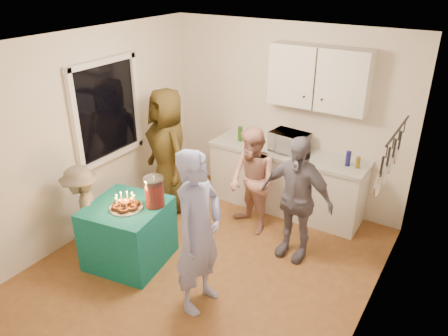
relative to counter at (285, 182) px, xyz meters
The scene contains 19 objects.
floor 1.76m from the counter, 96.71° to the right, with size 4.00×4.00×0.00m, color brown.
ceiling 2.76m from the counter, 96.71° to the right, with size 4.00×4.00×0.00m, color white.
back_wall 0.94m from the counter, 123.69° to the left, with size 3.60×3.60×0.00m, color silver.
left_wall 2.77m from the counter, 139.64° to the right, with size 4.00×4.00×0.00m, color silver.
right_wall 2.49m from the counter, 46.74° to the right, with size 4.00×4.00×0.00m, color silver.
window_night 2.66m from the counter, 144.60° to the right, with size 0.04×1.00×1.20m, color black.
counter is the anchor object (origin of this frame).
countertop 0.46m from the counter, 90.00° to the right, with size 2.24×0.62×0.05m, color beige.
upper_cabinet 1.56m from the counter, 26.57° to the left, with size 1.30×0.30×0.80m, color white.
pot_rack 2.16m from the counter, 33.34° to the right, with size 0.12×1.00×0.60m, color black.
microwave 0.62m from the counter, ahead, with size 0.51×0.34×0.28m, color white.
party_table 2.36m from the counter, 116.72° to the right, with size 0.85×0.85×0.76m, color #0F6962.
donut_cake 2.41m from the counter, 115.34° to the right, with size 0.38×0.38×0.18m, color #381C0C, non-canonical shape.
punch_jar 2.14m from the counter, 111.83° to the right, with size 0.22×0.22×0.34m, color #B3130E.
man_birthday 2.31m from the counter, 88.13° to the right, with size 0.64×0.42×1.76m, color #9EA7E6.
woman_back_left 1.73m from the counter, 149.00° to the right, with size 0.88×0.57×1.80m, color brown.
woman_back_center 0.80m from the counter, 101.85° to the right, with size 0.70×0.54×1.43m, color #CA7369.
woman_back_right 1.16m from the counter, 60.22° to the right, with size 0.92×0.38×1.57m, color black.
child_near_left 2.79m from the counter, 125.05° to the right, with size 0.77×0.44×1.19m, color #615A4E.
Camera 1 is at (2.39, -3.49, 3.32)m, focal length 35.00 mm.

